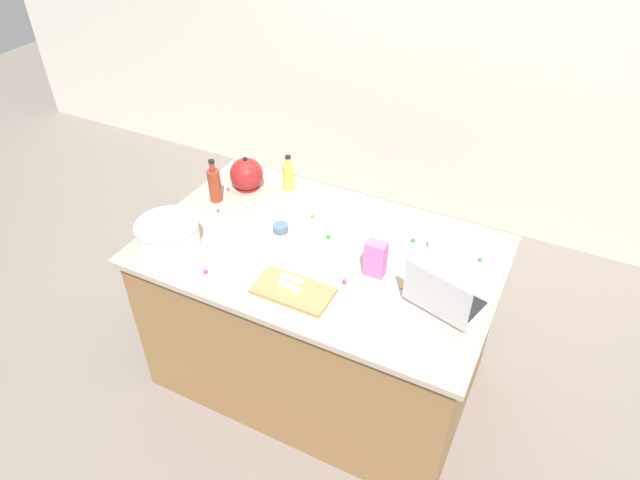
% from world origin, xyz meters
% --- Properties ---
extents(ground_plane, '(12.00, 12.00, 0.00)m').
position_xyz_m(ground_plane, '(0.00, 0.00, 0.00)').
color(ground_plane, slate).
extents(wall_back, '(8.00, 0.10, 2.60)m').
position_xyz_m(wall_back, '(0.00, 1.87, 1.30)').
color(wall_back, beige).
rests_on(wall_back, ground).
extents(island_counter, '(1.66, 1.04, 0.90)m').
position_xyz_m(island_counter, '(0.00, 0.00, 0.45)').
color(island_counter, olive).
rests_on(island_counter, ground).
extents(laptop, '(0.36, 0.30, 0.22)m').
position_xyz_m(laptop, '(0.63, -0.11, 0.95)').
color(laptop, '#B7B7BC').
rests_on(laptop, island_counter).
extents(mixing_bowl_large, '(0.30, 0.30, 0.13)m').
position_xyz_m(mixing_bowl_large, '(-0.64, -0.30, 0.97)').
color(mixing_bowl_large, white).
rests_on(mixing_bowl_large, island_counter).
extents(bottle_soy, '(0.07, 0.07, 0.24)m').
position_xyz_m(bottle_soy, '(-0.67, 0.12, 1.00)').
color(bottle_soy, maroon).
rests_on(bottle_soy, island_counter).
extents(bottle_oil, '(0.06, 0.06, 0.20)m').
position_xyz_m(bottle_oil, '(-0.38, 0.39, 0.98)').
color(bottle_oil, '#DBC64C').
rests_on(bottle_oil, island_counter).
extents(kettle, '(0.21, 0.18, 0.20)m').
position_xyz_m(kettle, '(-0.59, 0.30, 0.98)').
color(kettle, maroon).
rests_on(kettle, island_counter).
extents(cutting_board, '(0.34, 0.18, 0.02)m').
position_xyz_m(cutting_board, '(0.03, -0.32, 0.91)').
color(cutting_board, '#AD7F4C').
rests_on(cutting_board, island_counter).
extents(butter_stick_left, '(0.11, 0.05, 0.04)m').
position_xyz_m(butter_stick_left, '(0.03, -0.34, 0.94)').
color(butter_stick_left, '#F4E58C').
rests_on(butter_stick_left, cutting_board).
extents(butter_stick_right, '(0.11, 0.04, 0.04)m').
position_xyz_m(butter_stick_right, '(0.01, -0.30, 0.94)').
color(butter_stick_right, '#F4E58C').
rests_on(butter_stick_right, cutting_board).
extents(ramekin_small, '(0.09, 0.09, 0.04)m').
position_xyz_m(ramekin_small, '(0.49, 0.24, 0.92)').
color(ramekin_small, white).
rests_on(ramekin_small, island_counter).
extents(ramekin_medium, '(0.07, 0.07, 0.04)m').
position_xyz_m(ramekin_medium, '(-0.23, 0.03, 0.92)').
color(ramekin_medium, slate).
rests_on(ramekin_medium, island_counter).
extents(candy_bag, '(0.09, 0.06, 0.17)m').
position_xyz_m(candy_bag, '(0.30, -0.05, 0.99)').
color(candy_bag, pink).
rests_on(candy_bag, island_counter).
extents(candy_0, '(0.02, 0.02, 0.02)m').
position_xyz_m(candy_0, '(0.00, 0.09, 0.91)').
color(candy_0, green).
rests_on(candy_0, island_counter).
extents(candy_1, '(0.02, 0.02, 0.02)m').
position_xyz_m(candy_1, '(-0.67, 0.22, 0.91)').
color(candy_1, '#CC3399').
rests_on(candy_1, island_counter).
extents(candy_2, '(0.02, 0.02, 0.02)m').
position_xyz_m(candy_2, '(0.44, -0.08, 0.91)').
color(candy_2, yellow).
rests_on(candy_2, island_counter).
extents(candy_3, '(0.02, 0.02, 0.02)m').
position_xyz_m(candy_3, '(0.70, 0.25, 0.91)').
color(candy_3, green).
rests_on(candy_3, island_counter).
extents(candy_4, '(0.02, 0.02, 0.02)m').
position_xyz_m(candy_4, '(0.37, 0.24, 0.91)').
color(candy_4, green).
rests_on(candy_4, island_counter).
extents(candy_5, '(0.02, 0.02, 0.02)m').
position_xyz_m(candy_5, '(-0.15, 0.21, 0.91)').
color(candy_5, orange).
rests_on(candy_5, island_counter).
extents(candy_6, '(0.02, 0.02, 0.02)m').
position_xyz_m(candy_6, '(-0.37, -0.39, 0.91)').
color(candy_6, '#CC3399').
rests_on(candy_6, island_counter).
extents(candy_7, '(0.02, 0.02, 0.02)m').
position_xyz_m(candy_7, '(0.20, -0.17, 0.91)').
color(candy_7, '#CC3399').
rests_on(candy_7, island_counter).
extents(candy_8, '(0.02, 0.02, 0.02)m').
position_xyz_m(candy_8, '(-0.60, 0.03, 0.91)').
color(candy_8, blue).
rests_on(candy_8, island_counter).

